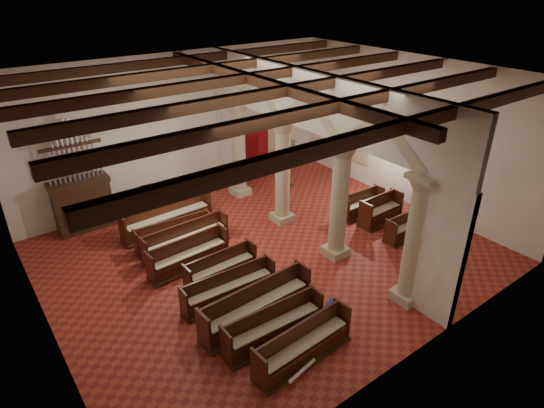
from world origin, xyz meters
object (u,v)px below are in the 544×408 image
(pipe_organ, at_px, (81,195))
(aisle_pew_0, at_px, (406,230))
(lectern, at_px, (149,198))
(nave_pew_0, at_px, (303,348))
(processional_banner, at_px, (291,169))

(pipe_organ, height_order, aisle_pew_0, pipe_organ)
(aisle_pew_0, bearing_deg, pipe_organ, 141.02)
(lectern, relative_size, aisle_pew_0, 0.68)
(pipe_organ, bearing_deg, nave_pew_0, -76.79)
(nave_pew_0, bearing_deg, aisle_pew_0, 15.09)
(nave_pew_0, height_order, aisle_pew_0, nave_pew_0)
(lectern, relative_size, nave_pew_0, 0.42)
(pipe_organ, height_order, nave_pew_0, pipe_organ)
(lectern, bearing_deg, pipe_organ, -172.51)
(lectern, height_order, nave_pew_0, lectern)
(pipe_organ, xyz_separation_m, processional_banner, (8.64, -1.60, -0.59))
(processional_banner, bearing_deg, nave_pew_0, -141.27)
(lectern, xyz_separation_m, nave_pew_0, (-0.18, -9.95, -0.16))
(aisle_pew_0, bearing_deg, lectern, 131.86)
(processional_banner, xyz_separation_m, nave_pew_0, (-6.30, -8.36, -0.44))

